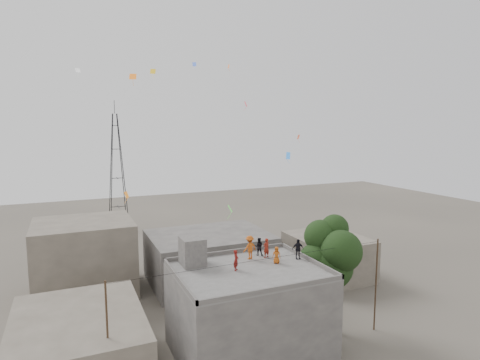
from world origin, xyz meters
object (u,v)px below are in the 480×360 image
(stair_head_box, at_px, (192,251))
(person_dark_adult, at_px, (298,249))
(transmission_tower, at_px, (117,172))
(tree, at_px, (331,254))
(person_red_adult, at_px, (266,248))

(stair_head_box, xyz_separation_m, person_dark_adult, (7.60, -1.90, -0.24))
(stair_head_box, bearing_deg, transmission_tower, 91.23)
(tree, relative_size, person_red_adult, 6.07)
(person_dark_adult, bearing_deg, tree, 8.37)
(stair_head_box, relative_size, transmission_tower, 0.10)
(tree, xyz_separation_m, person_dark_adult, (-2.97, 0.11, 0.76))
(transmission_tower, xyz_separation_m, person_red_adult, (6.38, -38.07, -2.22))
(person_dark_adult, bearing_deg, transmission_tower, 112.51)
(stair_head_box, distance_m, person_red_adult, 5.62)
(tree, distance_m, transmission_tower, 41.12)
(tree, bearing_deg, transmission_tower, 106.09)
(tree, distance_m, person_red_adult, 5.22)
(tree, xyz_separation_m, person_red_adult, (-4.99, 1.33, 0.75))
(person_red_adult, relative_size, person_dark_adult, 0.98)
(tree, bearing_deg, stair_head_box, 169.26)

